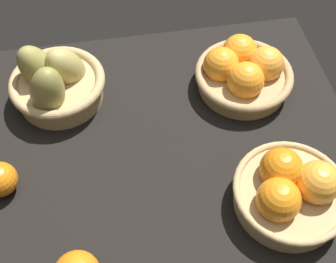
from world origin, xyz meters
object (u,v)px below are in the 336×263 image
Objects in this scene: basket_near_left at (243,72)px; basket_far_left at (290,191)px; loose_orange_front_gap at (0,179)px; basket_near_right_pears at (55,83)px.

basket_near_left is 1.03× the size of basket_far_left.
basket_far_left is 56.39cm from loose_orange_front_gap.
basket_near_right_pears is 43.03cm from basket_near_left.
basket_near_right_pears is 0.97× the size of basket_far_left.
basket_near_left is (-42.91, 3.13, -0.97)cm from basket_near_right_pears.
loose_orange_front_gap is at bearing 62.41° from basket_near_right_pears.
basket_near_right_pears reaches higher than basket_far_left.
basket_near_left is at bearing 175.83° from basket_near_right_pears.
basket_near_left is 31.66cm from basket_far_left.
basket_near_right_pears is 25.13cm from loose_orange_front_gap.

